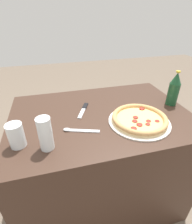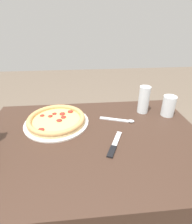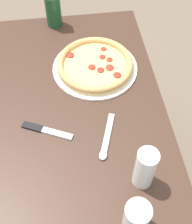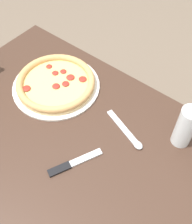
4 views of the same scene
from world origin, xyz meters
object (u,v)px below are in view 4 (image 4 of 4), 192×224
at_px(glass_water, 185,128).
at_px(knife, 73,163).
at_px(spoon, 128,134).
at_px(pizza_salami, 56,83).

distance_m(glass_water, knife, 0.37).
xyz_separation_m(glass_water, spoon, (-0.15, -0.09, -0.07)).
xyz_separation_m(knife, spoon, (0.07, 0.20, 0.00)).
xyz_separation_m(pizza_salami, spoon, (0.34, -0.01, -0.02)).
height_order(pizza_salami, spoon, pizza_salami).
bearing_deg(glass_water, knife, -127.46).
bearing_deg(spoon, knife, -109.81).
xyz_separation_m(pizza_salami, knife, (0.27, -0.21, -0.02)).
height_order(pizza_salami, glass_water, glass_water).
distance_m(glass_water, spoon, 0.19).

